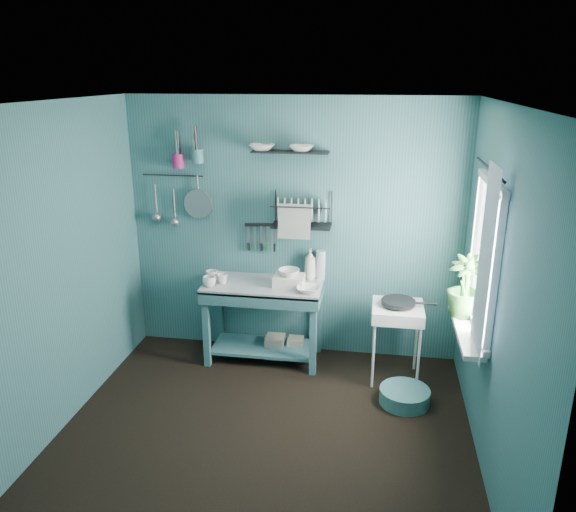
% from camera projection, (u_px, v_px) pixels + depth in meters
% --- Properties ---
extents(floor, '(3.20, 3.20, 0.00)m').
position_uv_depth(floor, '(264.00, 436.00, 4.36)').
color(floor, black).
rests_on(floor, ground).
extents(ceiling, '(3.20, 3.20, 0.00)m').
position_uv_depth(ceiling, '(259.00, 103.00, 3.58)').
color(ceiling, silver).
rests_on(ceiling, ground).
extents(wall_back, '(3.20, 0.00, 3.20)m').
position_uv_depth(wall_back, '(294.00, 230.00, 5.38)').
color(wall_back, '#316166').
rests_on(wall_back, ground).
extents(wall_front, '(3.20, 0.00, 3.20)m').
position_uv_depth(wall_front, '(195.00, 403.00, 2.56)').
color(wall_front, '#316166').
rests_on(wall_front, ground).
extents(wall_left, '(0.00, 3.00, 3.00)m').
position_uv_depth(wall_left, '(53.00, 273.00, 4.21)').
color(wall_left, '#316166').
rests_on(wall_left, ground).
extents(wall_right, '(0.00, 3.00, 3.00)m').
position_uv_depth(wall_right, '(497.00, 300.00, 3.73)').
color(wall_right, '#316166').
rests_on(wall_right, ground).
extents(work_counter, '(1.13, 0.60, 0.79)m').
position_uv_depth(work_counter, '(264.00, 321.00, 5.43)').
color(work_counter, '#34656D').
rests_on(work_counter, floor).
extents(mug_left, '(0.12, 0.12, 0.10)m').
position_uv_depth(mug_left, '(209.00, 281.00, 5.21)').
color(mug_left, white).
rests_on(mug_left, work_counter).
extents(mug_mid, '(0.14, 0.14, 0.09)m').
position_uv_depth(mug_mid, '(223.00, 279.00, 5.29)').
color(mug_mid, white).
rests_on(mug_mid, work_counter).
extents(mug_right, '(0.17, 0.17, 0.10)m').
position_uv_depth(mug_right, '(212.00, 276.00, 5.37)').
color(mug_right, white).
rests_on(mug_right, work_counter).
extents(wash_tub, '(0.28, 0.22, 0.10)m').
position_uv_depth(wash_tub, '(289.00, 281.00, 5.23)').
color(wash_tub, silver).
rests_on(wash_tub, work_counter).
extents(tub_bowl, '(0.20, 0.19, 0.06)m').
position_uv_depth(tub_bowl, '(289.00, 272.00, 5.21)').
color(tub_bowl, white).
rests_on(tub_bowl, wash_tub).
extents(soap_bottle, '(0.11, 0.12, 0.30)m').
position_uv_depth(soap_bottle, '(310.00, 264.00, 5.38)').
color(soap_bottle, silver).
rests_on(soap_bottle, work_counter).
extents(water_bottle, '(0.09, 0.09, 0.28)m').
position_uv_depth(water_bottle, '(321.00, 265.00, 5.39)').
color(water_bottle, silver).
rests_on(water_bottle, work_counter).
extents(counter_bowl, '(0.22, 0.22, 0.05)m').
position_uv_depth(counter_bowl, '(308.00, 289.00, 5.09)').
color(counter_bowl, white).
rests_on(counter_bowl, work_counter).
extents(hotplate_stand, '(0.50, 0.50, 0.72)m').
position_uv_depth(hotplate_stand, '(396.00, 342.00, 5.08)').
color(hotplate_stand, white).
rests_on(hotplate_stand, floor).
extents(frying_pan, '(0.30, 0.30, 0.03)m').
position_uv_depth(frying_pan, '(398.00, 302.00, 4.96)').
color(frying_pan, black).
rests_on(frying_pan, hotplate_stand).
extents(knife_strip, '(0.32, 0.06, 0.03)m').
position_uv_depth(knife_strip, '(261.00, 225.00, 5.38)').
color(knife_strip, black).
rests_on(knife_strip, wall_back).
extents(dish_rack, '(0.58, 0.33, 0.32)m').
position_uv_depth(dish_rack, '(302.00, 210.00, 5.17)').
color(dish_rack, black).
rests_on(dish_rack, wall_back).
extents(upper_shelf, '(0.70, 0.18, 0.01)m').
position_uv_depth(upper_shelf, '(290.00, 152.00, 5.05)').
color(upper_shelf, black).
rests_on(upper_shelf, wall_back).
extents(shelf_bowl_left, '(0.26, 0.26, 0.06)m').
position_uv_depth(shelf_bowl_left, '(262.00, 144.00, 5.07)').
color(shelf_bowl_left, white).
rests_on(shelf_bowl_left, upper_shelf).
extents(shelf_bowl_right, '(0.24, 0.24, 0.05)m').
position_uv_depth(shelf_bowl_right, '(302.00, 151.00, 5.03)').
color(shelf_bowl_right, white).
rests_on(shelf_bowl_right, upper_shelf).
extents(utensil_cup_magenta, '(0.11, 0.11, 0.13)m').
position_uv_depth(utensil_cup_magenta, '(178.00, 161.00, 5.27)').
color(utensil_cup_magenta, '#AF2066').
rests_on(utensil_cup_magenta, wall_back).
extents(utensil_cup_teal, '(0.11, 0.11, 0.13)m').
position_uv_depth(utensil_cup_teal, '(197.00, 156.00, 5.22)').
color(utensil_cup_teal, teal).
rests_on(utensil_cup_teal, wall_back).
extents(colander, '(0.28, 0.03, 0.28)m').
position_uv_depth(colander, '(198.00, 204.00, 5.40)').
color(colander, '#94969B').
rests_on(colander, wall_back).
extents(ladle_outer, '(0.01, 0.01, 0.30)m').
position_uv_depth(ladle_outer, '(156.00, 200.00, 5.47)').
color(ladle_outer, '#94969B').
rests_on(ladle_outer, wall_back).
extents(ladle_inner, '(0.01, 0.01, 0.30)m').
position_uv_depth(ladle_inner, '(174.00, 204.00, 5.45)').
color(ladle_inner, '#94969B').
rests_on(ladle_inner, wall_back).
extents(hook_rail, '(0.60, 0.01, 0.01)m').
position_uv_depth(hook_rail, '(173.00, 175.00, 5.37)').
color(hook_rail, black).
rests_on(hook_rail, wall_back).
extents(window_glass, '(0.00, 1.10, 1.10)m').
position_uv_depth(window_glass, '(486.00, 257.00, 4.10)').
color(window_glass, white).
rests_on(window_glass, wall_right).
extents(windowsill, '(0.16, 0.95, 0.04)m').
position_uv_depth(windowsill, '(466.00, 330.00, 4.30)').
color(windowsill, white).
rests_on(windowsill, wall_right).
extents(curtain, '(0.00, 1.35, 1.35)m').
position_uv_depth(curtain, '(484.00, 264.00, 3.82)').
color(curtain, silver).
rests_on(curtain, wall_right).
extents(curtain_rod, '(0.02, 1.05, 0.02)m').
position_uv_depth(curtain_rod, '(490.00, 169.00, 3.91)').
color(curtain_rod, black).
rests_on(curtain_rod, wall_right).
extents(potted_plant, '(0.35, 0.35, 0.50)m').
position_uv_depth(potted_plant, '(465.00, 286.00, 4.43)').
color(potted_plant, '#326D2B').
rests_on(potted_plant, windowsill).
extents(storage_tin_large, '(0.18, 0.18, 0.22)m').
position_uv_depth(storage_tin_large, '(275.00, 346.00, 5.55)').
color(storage_tin_large, gray).
rests_on(storage_tin_large, floor).
extents(storage_tin_small, '(0.15, 0.15, 0.20)m').
position_uv_depth(storage_tin_small, '(296.00, 347.00, 5.55)').
color(storage_tin_small, gray).
rests_on(storage_tin_small, floor).
extents(floor_basin, '(0.43, 0.43, 0.13)m').
position_uv_depth(floor_basin, '(405.00, 396.00, 4.77)').
color(floor_basin, teal).
rests_on(floor_basin, floor).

